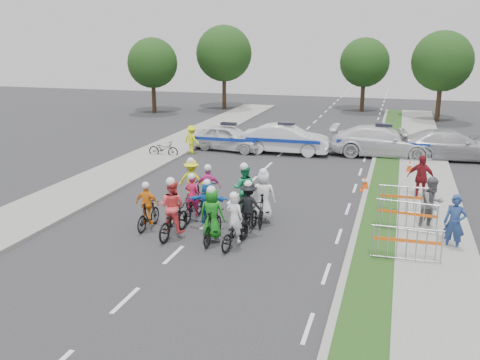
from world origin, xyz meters
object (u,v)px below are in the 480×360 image
(tree_1, at_px, (442,61))
(tree_3, at_px, (224,54))
(rider_6, at_px, (193,204))
(police_car_0, at_px, (229,138))
(police_car_2, at_px, (383,141))
(tree_4, at_px, (365,63))
(rider_10, at_px, (192,186))
(spectator_0, at_px, (455,223))
(barrier_0, at_px, (407,246))
(cone_0, at_px, (365,183))
(rider_7, at_px, (264,202))
(spectator_2, at_px, (421,178))
(rider_1, at_px, (212,220))
(rider_0, at_px, (235,228))
(parked_bike, at_px, (163,149))
(marshal_hiviz, at_px, (192,139))
(rider_4, at_px, (249,212))
(rider_3, at_px, (148,210))
(rider_9, at_px, (209,193))
(cone_1, at_px, (410,167))
(rider_5, at_px, (208,207))
(rider_8, at_px, (245,196))
(spectator_1, at_px, (432,204))
(barrier_1, at_px, (407,218))
(tree_0, at_px, (152,63))
(barrier_2, at_px, (406,201))
(civilian_sedan, at_px, (451,145))

(tree_1, xyz_separation_m, tree_3, (-18.00, 2.00, 0.35))
(rider_6, bearing_deg, police_car_0, -77.79)
(police_car_2, distance_m, tree_4, 18.52)
(rider_10, relative_size, spectator_0, 1.08)
(barrier_0, relative_size, cone_0, 2.86)
(rider_7, height_order, tree_3, tree_3)
(rider_7, xyz_separation_m, spectator_2, (5.34, 4.39, 0.16))
(rider_1, height_order, cone_0, rider_1)
(rider_6, relative_size, tree_1, 0.25)
(rider_0, distance_m, parked_bike, 13.51)
(spectator_0, relative_size, marshal_hiviz, 1.15)
(rider_4, height_order, rider_7, rider_7)
(rider_3, bearing_deg, barrier_0, 177.43)
(rider_9, height_order, barrier_0, rider_9)
(police_car_0, xyz_separation_m, police_car_2, (8.56, 0.91, 0.09))
(spectator_0, relative_size, cone_1, 2.55)
(marshal_hiviz, bearing_deg, rider_5, 135.64)
(rider_4, xyz_separation_m, rider_6, (-2.29, 0.74, -0.14))
(rider_8, distance_m, police_car_0, 11.63)
(rider_7, xyz_separation_m, spectator_0, (6.19, -0.82, 0.12))
(spectator_1, distance_m, barrier_1, 1.05)
(rider_9, height_order, tree_0, tree_0)
(rider_3, height_order, spectator_0, spectator_0)
(barrier_0, bearing_deg, police_car_2, 94.88)
(rider_6, distance_m, marshal_hiviz, 11.31)
(spectator_2, height_order, tree_4, tree_4)
(rider_1, xyz_separation_m, spectator_0, (7.29, 1.44, 0.16))
(rider_3, bearing_deg, spectator_1, -163.27)
(rider_3, bearing_deg, tree_4, -97.37)
(rider_1, bearing_deg, tree_0, -62.58)
(rider_0, relative_size, barrier_0, 0.93)
(rider_6, relative_size, rider_10, 0.90)
(rider_3, height_order, police_car_2, rider_3)
(rider_0, xyz_separation_m, rider_5, (-1.40, 1.44, 0.13))
(rider_6, bearing_deg, rider_4, 162.55)
(rider_4, xyz_separation_m, rider_8, (-0.64, 1.68, 0.03))
(rider_10, relative_size, tree_4, 0.31)
(barrier_1, distance_m, barrier_2, 1.92)
(civilian_sedan, relative_size, spectator_2, 2.89)
(tree_0, distance_m, tree_3, 6.44)
(rider_6, distance_m, tree_4, 31.20)
(spectator_0, bearing_deg, rider_5, -161.90)
(rider_8, bearing_deg, civilian_sedan, -131.03)
(rider_3, distance_m, tree_1, 30.37)
(civilian_sedan, bearing_deg, rider_5, 139.37)
(police_car_2, xyz_separation_m, barrier_0, (1.25, -14.62, -0.26))
(barrier_0, bearing_deg, rider_7, 154.94)
(cone_0, bearing_deg, rider_9, -140.35)
(tree_4, bearing_deg, barrier_1, -82.99)
(rider_4, relative_size, rider_7, 0.92)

